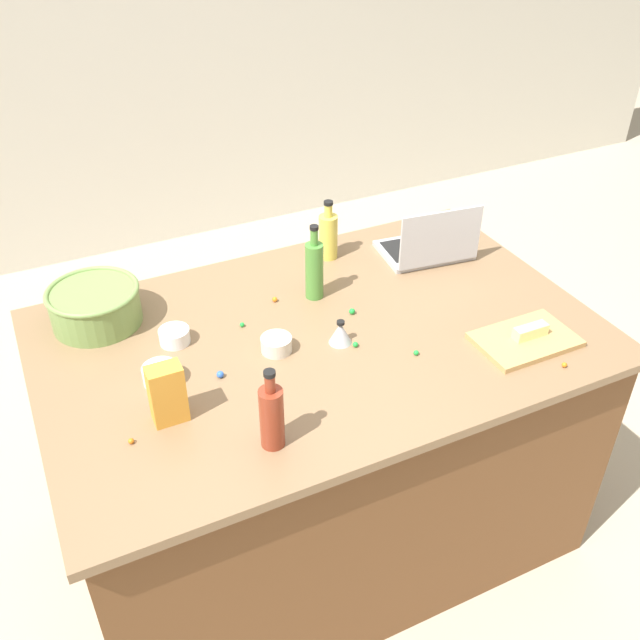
{
  "coord_description": "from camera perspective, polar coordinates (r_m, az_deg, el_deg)",
  "views": [
    {
      "loc": [
        -0.75,
        -1.57,
        2.18
      ],
      "look_at": [
        0.0,
        0.0,
        0.95
      ],
      "focal_mm": 39.63,
      "sensor_mm": 36.0,
      "label": 1
    }
  ],
  "objects": [
    {
      "name": "ground_plane",
      "position": [
        2.79,
        -0.0,
        -16.14
      ],
      "size": [
        12.0,
        12.0,
        0.0
      ],
      "primitive_type": "plane",
      "color": "#B7A88E"
    },
    {
      "name": "wall_back",
      "position": [
        4.22,
        -15.95,
        21.98
      ],
      "size": [
        8.0,
        0.1,
        2.6
      ],
      "primitive_type": "cube",
      "color": "beige",
      "rests_on": "ground"
    },
    {
      "name": "island_counter",
      "position": [
        2.45,
        -0.0,
        -9.55
      ],
      "size": [
        1.69,
        1.08,
        0.9
      ],
      "color": "brown",
      "rests_on": "ground"
    },
    {
      "name": "laptop",
      "position": [
        2.56,
        8.79,
        5.93
      ],
      "size": [
        0.33,
        0.26,
        0.22
      ],
      "color": "#B7B7BC",
      "rests_on": "island_counter"
    },
    {
      "name": "mixing_bowl_large",
      "position": [
        2.28,
        -17.72,
        1.16
      ],
      "size": [
        0.28,
        0.28,
        0.12
      ],
      "color": "#72934C",
      "rests_on": "island_counter"
    },
    {
      "name": "bottle_oil",
      "position": [
        2.51,
        0.66,
        6.86
      ],
      "size": [
        0.07,
        0.07,
        0.22
      ],
      "color": "#DBC64C",
      "rests_on": "island_counter"
    },
    {
      "name": "bottle_olive",
      "position": [
        2.28,
        -0.46,
        4.14
      ],
      "size": [
        0.06,
        0.06,
        0.26
      ],
      "color": "#4C8C38",
      "rests_on": "island_counter"
    },
    {
      "name": "bottle_soy",
      "position": [
        1.75,
        -3.92,
        -7.72
      ],
      "size": [
        0.06,
        0.06,
        0.23
      ],
      "color": "maroon",
      "rests_on": "island_counter"
    },
    {
      "name": "cutting_board",
      "position": [
        2.21,
        16.23,
        -1.54
      ],
      "size": [
        0.3,
        0.2,
        0.02
      ],
      "primitive_type": "cube",
      "color": "tan",
      "rests_on": "island_counter"
    },
    {
      "name": "butter_stick_left",
      "position": [
        2.2,
        16.63,
        -0.88
      ],
      "size": [
        0.11,
        0.04,
        0.04
      ],
      "primitive_type": "cube",
      "rotation": [
        0.0,
        0.0,
        -0.01
      ],
      "color": "#F4E58C",
      "rests_on": "cutting_board"
    },
    {
      "name": "ramekin_small",
      "position": [
        2.02,
        -12.73,
        -4.3
      ],
      "size": [
        0.1,
        0.1,
        0.05
      ],
      "primitive_type": "cylinder",
      "color": "white",
      "rests_on": "island_counter"
    },
    {
      "name": "ramekin_medium",
      "position": [
        2.16,
        -11.67,
        -1.27
      ],
      "size": [
        0.09,
        0.09,
        0.05
      ],
      "primitive_type": "cylinder",
      "color": "white",
      "rests_on": "island_counter"
    },
    {
      "name": "ramekin_wide",
      "position": [
        2.08,
        -3.54,
        -1.96
      ],
      "size": [
        0.09,
        0.09,
        0.05
      ],
      "primitive_type": "cylinder",
      "color": "beige",
      "rests_on": "island_counter"
    },
    {
      "name": "kitchen_timer",
      "position": [
        2.11,
        1.66,
        -1.02
      ],
      "size": [
        0.07,
        0.07,
        0.08
      ],
      "color": "#B2B2B7",
      "rests_on": "island_counter"
    },
    {
      "name": "candy_bag",
      "position": [
        1.86,
        -12.24,
        -5.86
      ],
      "size": [
        0.09,
        0.06,
        0.17
      ],
      "primitive_type": "cube",
      "color": "gold",
      "rests_on": "island_counter"
    },
    {
      "name": "candy_0",
      "position": [
        2.31,
        -3.67,
        1.67
      ],
      "size": [
        0.02,
        0.02,
        0.02
      ],
      "primitive_type": "sphere",
      "color": "orange",
      "rests_on": "island_counter"
    },
    {
      "name": "candy_1",
      "position": [
        2.11,
        2.88,
        -1.99
      ],
      "size": [
        0.02,
        0.02,
        0.02
      ],
      "primitive_type": "sphere",
      "color": "green",
      "rests_on": "island_counter"
    },
    {
      "name": "candy_2",
      "position": [
        2.15,
        19.13,
        -3.44
      ],
      "size": [
        0.02,
        0.02,
        0.02
      ],
      "primitive_type": "sphere",
      "color": "orange",
      "rests_on": "island_counter"
    },
    {
      "name": "candy_3",
      "position": [
        1.86,
        -15.01,
        -9.43
      ],
      "size": [
        0.02,
        0.02,
        0.02
      ],
      "primitive_type": "sphere",
      "color": "orange",
      "rests_on": "island_counter"
    },
    {
      "name": "candy_4",
      "position": [
        2.09,
        7.77,
        -2.64
      ],
      "size": [
        0.02,
        0.02,
        0.02
      ],
      "primitive_type": "sphere",
      "color": "green",
      "rests_on": "island_counter"
    },
    {
      "name": "candy_5",
      "position": [
        2.08,
        -2.95,
        -2.38
      ],
      "size": [
        0.02,
        0.02,
        0.02
      ],
      "primitive_type": "sphere",
      "color": "blue",
      "rests_on": "island_counter"
    },
    {
      "name": "candy_6",
      "position": [
        2.24,
        2.6,
        0.71
      ],
      "size": [
        0.02,
        0.02,
        0.02
      ],
      "primitive_type": "sphere",
      "color": "green",
      "rests_on": "island_counter"
    },
    {
      "name": "candy_7",
      "position": [
        2.2,
        -6.31,
        -0.38
      ],
      "size": [
        0.01,
        0.01,
        0.01
      ],
      "primitive_type": "sphere",
      "color": "green",
      "rests_on": "island_counter"
    },
    {
      "name": "candy_8",
      "position": [
        2.01,
        -8.06,
        -4.37
      ],
      "size": [
        0.02,
        0.02,
        0.02
      ],
      "primitive_type": "sphere",
      "color": "blue",
      "rests_on": "island_counter"
    }
  ]
}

